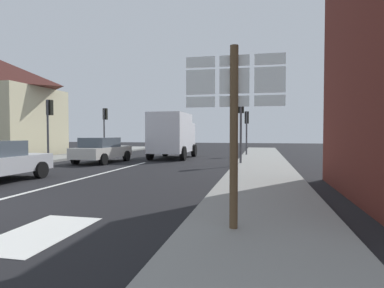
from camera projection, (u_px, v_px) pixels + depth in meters
ground_plane at (132, 166)px, 16.96m from camera, size 80.00×80.00×0.00m
sidewalk_right at (262, 173)px, 13.59m from camera, size 2.84×44.00×0.14m
lane_centre_stripe at (93, 176)px, 13.05m from camera, size 0.16×12.00×0.01m
lane_turn_arrow at (40, 233)px, 5.60m from camera, size 1.20×2.20×0.01m
clapboard_house_left at (1, 107)px, 24.37m from camera, size 7.62×7.76×7.25m
sedan_far at (102, 150)px, 18.84m from camera, size 2.15×4.29×1.47m
delivery_truck at (173, 134)px, 21.95m from camera, size 2.49×5.00×3.05m
route_sign_post at (234, 118)px, 5.40m from camera, size 1.66×0.14×3.20m
traffic_light_near_right at (241, 114)px, 17.23m from camera, size 0.30×0.49×3.71m
traffic_light_far_left at (105, 120)px, 25.79m from camera, size 0.30×0.49×3.71m
traffic_light_near_left at (49, 116)px, 19.02m from camera, size 0.30×0.49×3.69m
traffic_light_far_right at (247, 123)px, 23.94m from camera, size 0.30×0.49×3.34m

